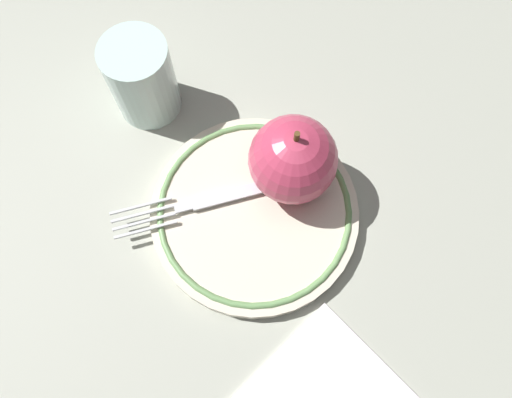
{
  "coord_description": "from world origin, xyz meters",
  "views": [
    {
      "loc": [
        0.07,
        -0.14,
        0.46
      ],
      "look_at": [
        0.01,
        0.0,
        0.04
      ],
      "focal_mm": 35.0,
      "sensor_mm": 36.0,
      "label": 1
    }
  ],
  "objects_px": {
    "fork": "(206,201)",
    "drinking_glass": "(142,79)",
    "apple_red_whole": "(293,160)",
    "plate": "(256,209)"
  },
  "relations": [
    {
      "from": "plate",
      "to": "drinking_glass",
      "type": "relative_size",
      "value": 2.22
    },
    {
      "from": "apple_red_whole",
      "to": "drinking_glass",
      "type": "height_order",
      "value": "apple_red_whole"
    },
    {
      "from": "drinking_glass",
      "to": "apple_red_whole",
      "type": "bearing_deg",
      "value": -8.67
    },
    {
      "from": "plate",
      "to": "apple_red_whole",
      "type": "xyz_separation_m",
      "value": [
        0.02,
        0.04,
        0.05
      ]
    },
    {
      "from": "fork",
      "to": "plate",
      "type": "bearing_deg",
      "value": 159.22
    },
    {
      "from": "plate",
      "to": "apple_red_whole",
      "type": "bearing_deg",
      "value": 66.29
    },
    {
      "from": "plate",
      "to": "fork",
      "type": "height_order",
      "value": "fork"
    },
    {
      "from": "fork",
      "to": "drinking_glass",
      "type": "distance_m",
      "value": 0.14
    },
    {
      "from": "plate",
      "to": "fork",
      "type": "distance_m",
      "value": 0.05
    },
    {
      "from": "plate",
      "to": "fork",
      "type": "xyz_separation_m",
      "value": [
        -0.04,
        -0.02,
        0.01
      ]
    }
  ]
}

